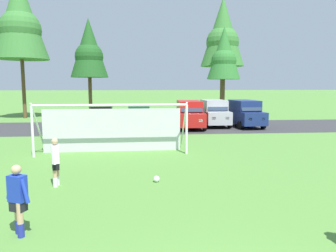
{
  "coord_description": "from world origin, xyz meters",
  "views": [
    {
      "loc": [
        -1.38,
        -3.4,
        3.39
      ],
      "look_at": [
        -0.08,
        11.2,
        1.54
      ],
      "focal_mm": 34.63,
      "sensor_mm": 36.0,
      "label": 1
    }
  ],
  "objects_px": {
    "parked_car_slot_center": "(214,113)",
    "soccer_goal": "(112,127)",
    "player_defender_far": "(18,200)",
    "parked_car_slot_center_left": "(189,114)",
    "parked_car_slot_far_left": "(102,116)",
    "parked_car_slot_center_right": "(245,113)",
    "soccer_ball": "(157,179)",
    "player_striker_near": "(56,162)",
    "parked_car_slot_left": "(139,116)"
  },
  "relations": [
    {
      "from": "soccer_goal",
      "to": "parked_car_slot_left",
      "type": "relative_size",
      "value": 1.76
    },
    {
      "from": "parked_car_slot_center",
      "to": "soccer_goal",
      "type": "bearing_deg",
      "value": -126.9
    },
    {
      "from": "soccer_goal",
      "to": "parked_car_slot_center_right",
      "type": "distance_m",
      "value": 13.61
    },
    {
      "from": "player_striker_near",
      "to": "parked_car_slot_center",
      "type": "relative_size",
      "value": 0.36
    },
    {
      "from": "player_defender_far",
      "to": "parked_car_slot_center_left",
      "type": "height_order",
      "value": "parked_car_slot_center_left"
    },
    {
      "from": "soccer_ball",
      "to": "parked_car_slot_far_left",
      "type": "relative_size",
      "value": 0.05
    },
    {
      "from": "soccer_goal",
      "to": "parked_car_slot_center_left",
      "type": "height_order",
      "value": "soccer_goal"
    },
    {
      "from": "parked_car_slot_left",
      "to": "parked_car_slot_center_right",
      "type": "height_order",
      "value": "parked_car_slot_center_right"
    },
    {
      "from": "player_defender_far",
      "to": "parked_car_slot_center_left",
      "type": "distance_m",
      "value": 19.06
    },
    {
      "from": "soccer_ball",
      "to": "player_striker_near",
      "type": "relative_size",
      "value": 0.13
    },
    {
      "from": "player_striker_near",
      "to": "parked_car_slot_center_right",
      "type": "height_order",
      "value": "parked_car_slot_center_right"
    },
    {
      "from": "parked_car_slot_left",
      "to": "parked_car_slot_center_right",
      "type": "relative_size",
      "value": 0.9
    },
    {
      "from": "parked_car_slot_center_left",
      "to": "parked_car_slot_center",
      "type": "bearing_deg",
      "value": 30.21
    },
    {
      "from": "player_striker_near",
      "to": "parked_car_slot_center_left",
      "type": "relative_size",
      "value": 0.35
    },
    {
      "from": "soccer_goal",
      "to": "parked_car_slot_center_right",
      "type": "relative_size",
      "value": 1.58
    },
    {
      "from": "parked_car_slot_far_left",
      "to": "parked_car_slot_center",
      "type": "xyz_separation_m",
      "value": [
        9.26,
        -0.5,
        0.24
      ]
    },
    {
      "from": "player_striker_near",
      "to": "parked_car_slot_far_left",
      "type": "xyz_separation_m",
      "value": [
        -0.24,
        16.03,
        0.05
      ]
    },
    {
      "from": "parked_car_slot_far_left",
      "to": "parked_car_slot_left",
      "type": "distance_m",
      "value": 3.06
    },
    {
      "from": "soccer_goal",
      "to": "parked_car_slot_center_left",
      "type": "relative_size",
      "value": 1.6
    },
    {
      "from": "player_striker_near",
      "to": "parked_car_slot_far_left",
      "type": "distance_m",
      "value": 16.03
    },
    {
      "from": "soccer_ball",
      "to": "parked_car_slot_far_left",
      "type": "height_order",
      "value": "parked_car_slot_far_left"
    },
    {
      "from": "player_defender_far",
      "to": "parked_car_slot_far_left",
      "type": "height_order",
      "value": "parked_car_slot_far_left"
    },
    {
      "from": "soccer_goal",
      "to": "parked_car_slot_far_left",
      "type": "height_order",
      "value": "soccer_goal"
    },
    {
      "from": "parked_car_slot_far_left",
      "to": "parked_car_slot_left",
      "type": "xyz_separation_m",
      "value": [
        3.01,
        -0.55,
        0.0
      ]
    },
    {
      "from": "parked_car_slot_center",
      "to": "player_defender_far",
      "type": "bearing_deg",
      "value": -114.99
    },
    {
      "from": "soccer_ball",
      "to": "parked_car_slot_center_left",
      "type": "relative_size",
      "value": 0.05
    },
    {
      "from": "soccer_ball",
      "to": "parked_car_slot_center_right",
      "type": "relative_size",
      "value": 0.05
    },
    {
      "from": "soccer_ball",
      "to": "soccer_goal",
      "type": "relative_size",
      "value": 0.03
    },
    {
      "from": "player_defender_far",
      "to": "parked_car_slot_center_left",
      "type": "relative_size",
      "value": 0.35
    },
    {
      "from": "soccer_goal",
      "to": "parked_car_slot_center_right",
      "type": "xyz_separation_m",
      "value": [
        9.94,
        9.3,
        -0.18
      ]
    },
    {
      "from": "parked_car_slot_left",
      "to": "parked_car_slot_center_left",
      "type": "relative_size",
      "value": 0.91
    },
    {
      "from": "soccer_ball",
      "to": "parked_car_slot_center_left",
      "type": "bearing_deg",
      "value": 76.58
    },
    {
      "from": "parked_car_slot_left",
      "to": "parked_car_slot_center_left",
      "type": "distance_m",
      "value": 4.19
    },
    {
      "from": "parked_car_slot_left",
      "to": "parked_car_slot_center",
      "type": "relative_size",
      "value": 0.92
    },
    {
      "from": "parked_car_slot_center_left",
      "to": "player_defender_far",
      "type": "bearing_deg",
      "value": -110.49
    },
    {
      "from": "player_striker_near",
      "to": "parked_car_slot_center_right",
      "type": "relative_size",
      "value": 0.35
    },
    {
      "from": "soccer_goal",
      "to": "player_defender_far",
      "type": "xyz_separation_m",
      "value": [
        -1.38,
        -9.1,
        -0.47
      ]
    },
    {
      "from": "player_striker_near",
      "to": "parked_car_slot_left",
      "type": "xyz_separation_m",
      "value": [
        2.77,
        15.48,
        0.05
      ]
    },
    {
      "from": "parked_car_slot_center_right",
      "to": "parked_car_slot_center_left",
      "type": "bearing_deg",
      "value": -173.23
    },
    {
      "from": "parked_car_slot_far_left",
      "to": "parked_car_slot_center_right",
      "type": "relative_size",
      "value": 0.9
    },
    {
      "from": "parked_car_slot_far_left",
      "to": "parked_car_slot_left",
      "type": "bearing_deg",
      "value": -10.33
    },
    {
      "from": "player_striker_near",
      "to": "parked_car_slot_center_left",
      "type": "height_order",
      "value": "parked_car_slot_center_left"
    },
    {
      "from": "soccer_ball",
      "to": "parked_car_slot_center_left",
      "type": "distance_m",
      "value": 14.49
    },
    {
      "from": "parked_car_slot_center_left",
      "to": "parked_car_slot_center",
      "type": "distance_m",
      "value": 2.62
    },
    {
      "from": "soccer_ball",
      "to": "parked_car_slot_center_right",
      "type": "xyz_separation_m",
      "value": [
        8.0,
        14.61,
        1.0
      ]
    },
    {
      "from": "soccer_goal",
      "to": "player_defender_far",
      "type": "height_order",
      "value": "soccer_goal"
    },
    {
      "from": "parked_car_slot_center",
      "to": "parked_car_slot_center_right",
      "type": "bearing_deg",
      "value": -17.83
    },
    {
      "from": "player_striker_near",
      "to": "parked_car_slot_center_right",
      "type": "bearing_deg",
      "value": 52.34
    },
    {
      "from": "parked_car_slot_center",
      "to": "parked_car_slot_far_left",
      "type": "bearing_deg",
      "value": 176.92
    },
    {
      "from": "parked_car_slot_far_left",
      "to": "parked_car_slot_center_right",
      "type": "height_order",
      "value": "parked_car_slot_center_right"
    }
  ]
}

